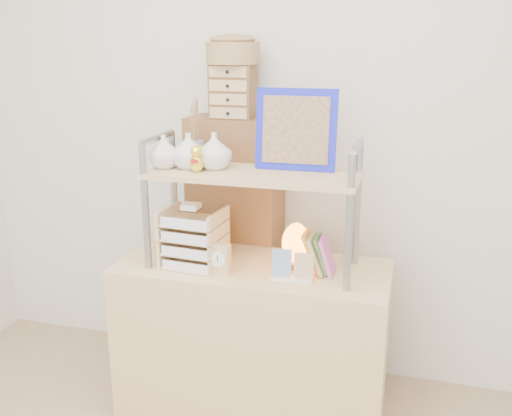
% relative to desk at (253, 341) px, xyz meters
% --- Properties ---
extents(room_shell, '(3.42, 3.41, 2.61)m').
position_rel_desk_xyz_m(room_shell, '(0.00, -0.81, 1.32)').
color(room_shell, silver).
rests_on(room_shell, ground).
extents(desk, '(1.20, 0.50, 0.75)m').
position_rel_desk_xyz_m(desk, '(0.00, 0.00, 0.00)').
color(desk, tan).
rests_on(desk, ground).
extents(cabinet, '(0.46, 0.26, 1.35)m').
position_rel_desk_xyz_m(cabinet, '(-0.20, 0.37, 0.30)').
color(cabinet, brown).
rests_on(cabinet, ground).
extents(hutch, '(0.91, 0.34, 0.77)m').
position_rel_desk_xyz_m(hutch, '(-0.09, 0.01, 0.82)').
color(hutch, gray).
rests_on(hutch, desk).
extents(letter_tray, '(0.25, 0.24, 0.29)m').
position_rel_desk_xyz_m(letter_tray, '(-0.25, -0.07, 0.49)').
color(letter_tray, '#DDBF84').
rests_on(letter_tray, desk).
extents(salt_lamp, '(0.13, 0.12, 0.20)m').
position_rel_desk_xyz_m(salt_lamp, '(0.18, 0.05, 0.48)').
color(salt_lamp, brown).
rests_on(salt_lamp, desk).
extents(desk_clock, '(0.10, 0.05, 0.13)m').
position_rel_desk_xyz_m(desk_clock, '(-0.11, -0.13, 0.44)').
color(desk_clock, tan).
rests_on(desk_clock, desk).
extents(postcard_stand, '(0.18, 0.06, 0.13)m').
position_rel_desk_xyz_m(postcard_stand, '(0.20, -0.10, 0.41)').
color(postcard_stand, white).
rests_on(postcard_stand, desk).
extents(drawer_chest, '(0.20, 0.16, 0.25)m').
position_rel_desk_xyz_m(drawer_chest, '(-0.20, 0.35, 1.10)').
color(drawer_chest, brown).
rests_on(drawer_chest, cabinet).
extents(woven_basket, '(0.25, 0.25, 0.10)m').
position_rel_desk_xyz_m(woven_basket, '(-0.20, 0.35, 1.28)').
color(woven_basket, olive).
rests_on(woven_basket, drawer_chest).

